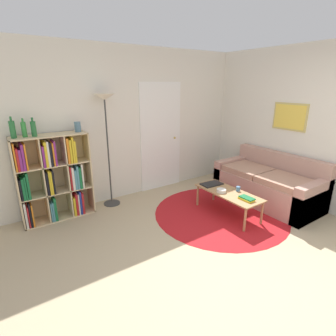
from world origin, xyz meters
name	(u,v)px	position (x,y,z in m)	size (l,w,h in m)	color
ground_plane	(259,276)	(0.00, 0.00, 0.00)	(14.00, 14.00, 0.00)	tan
wall_back	(136,125)	(0.02, 2.82, 1.29)	(7.26, 0.11, 2.60)	silver
wall_right	(279,124)	(2.16, 1.40, 1.30)	(0.08, 5.79, 2.60)	silver
rug	(220,213)	(0.69, 1.28, 0.00)	(2.10, 2.10, 0.01)	#B2191E
bookshelf	(53,177)	(-1.49, 2.60, 0.66)	(1.03, 0.34, 1.30)	beige
floor_lamp	(105,112)	(-0.62, 2.59, 1.57)	(0.33, 0.33, 1.85)	#333333
couch	(269,185)	(1.75, 1.18, 0.30)	(0.85, 1.76, 0.83)	tan
coffee_table	(228,194)	(0.76, 1.21, 0.34)	(0.45, 1.09, 0.38)	#AD7F51
laptop	(212,184)	(0.76, 1.58, 0.39)	(0.36, 0.23, 0.02)	black
bowl	(221,191)	(0.66, 1.26, 0.41)	(0.15, 0.15, 0.05)	silver
book_stack_on_table	(247,199)	(0.76, 0.85, 0.40)	(0.14, 0.22, 0.04)	gold
cup	(238,189)	(0.91, 1.15, 0.42)	(0.06, 0.06, 0.07)	teal
bottle_left	(12,129)	(-1.90, 2.60, 1.42)	(0.07, 0.07, 0.28)	#236633
bottle_middle	(24,129)	(-1.77, 2.61, 1.40)	(0.06, 0.06, 0.25)	#2D8438
bottle_right	(34,129)	(-1.66, 2.58, 1.41)	(0.07, 0.07, 0.26)	#236633
vase_on_shelf	(78,127)	(-1.06, 2.60, 1.37)	(0.09, 0.09, 0.15)	slate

